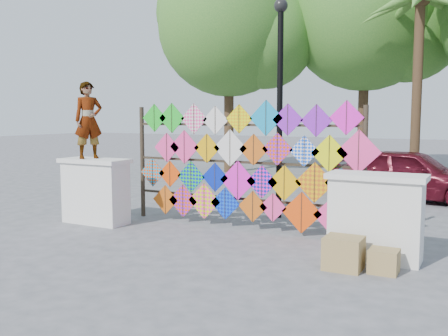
{
  "coord_description": "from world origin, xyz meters",
  "views": [
    {
      "loc": [
        4.11,
        -7.62,
        2.13
      ],
      "look_at": [
        -0.25,
        0.6,
        1.14
      ],
      "focal_mm": 40.0,
      "sensor_mm": 36.0,
      "label": 1
    }
  ],
  "objects_px": {
    "sedan": "(410,174)",
    "lamppost": "(280,88)",
    "vendor_woman": "(88,120)",
    "kite_rack": "(244,165)"
  },
  "relations": [
    {
      "from": "kite_rack",
      "to": "vendor_woman",
      "type": "relative_size",
      "value": 3.28
    },
    {
      "from": "vendor_woman",
      "to": "kite_rack",
      "type": "bearing_deg",
      "value": -41.62
    },
    {
      "from": "vendor_woman",
      "to": "sedan",
      "type": "xyz_separation_m",
      "value": [
        5.25,
        5.78,
        -1.38
      ]
    },
    {
      "from": "sedan",
      "to": "lamppost",
      "type": "bearing_deg",
      "value": 155.8
    },
    {
      "from": "kite_rack",
      "to": "vendor_woman",
      "type": "bearing_deg",
      "value": -162.55
    },
    {
      "from": "vendor_woman",
      "to": "lamppost",
      "type": "xyz_separation_m",
      "value": [
        3.13,
        2.2,
        0.66
      ]
    },
    {
      "from": "kite_rack",
      "to": "sedan",
      "type": "height_order",
      "value": "kite_rack"
    },
    {
      "from": "vendor_woman",
      "to": "sedan",
      "type": "distance_m",
      "value": 7.93
    },
    {
      "from": "sedan",
      "to": "vendor_woman",
      "type": "bearing_deg",
      "value": 144.11
    },
    {
      "from": "sedan",
      "to": "lamppost",
      "type": "height_order",
      "value": "lamppost"
    }
  ]
}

